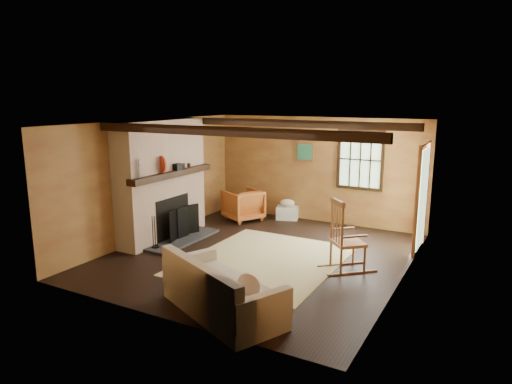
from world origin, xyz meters
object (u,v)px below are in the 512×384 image
Objects in this scene: fireplace at (163,185)px; sofa at (219,294)px; rocking_chair at (346,240)px; armchair at (243,205)px; laundry_basket at (287,213)px.

fireplace is 1.16× the size of sofa.
fireplace reaches higher than sofa.
rocking_chair is 3.64m from armchair.
laundry_basket is at bearing 129.33° from sofa.
laundry_basket is at bearing 150.65° from armchair.
fireplace reaches higher than rocking_chair.
rocking_chair is at bearing 85.68° from armchair.
fireplace is at bearing 7.85° from armchair.
rocking_chair is 3.35m from laundry_basket.
sofa reaches higher than laundry_basket.
armchair is (0.71, 1.98, -0.74)m from fireplace.
laundry_basket is 0.63× the size of armchair.
sofa is at bearing 54.11° from armchair.
laundry_basket is (-1.25, 4.83, -0.12)m from sofa.
sofa reaches higher than armchair.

